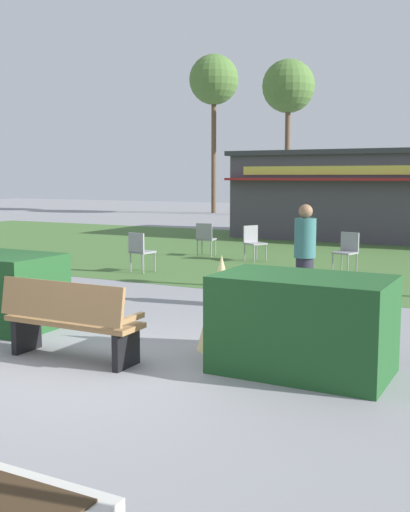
{
  "coord_description": "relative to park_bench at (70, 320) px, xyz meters",
  "views": [
    {
      "loc": [
        4.25,
        -5.45,
        2.13
      ],
      "look_at": [
        -0.17,
        2.97,
        0.91
      ],
      "focal_mm": 44.09,
      "sensor_mm": 36.0,
      "label": 1
    }
  ],
  "objects": [
    {
      "name": "parked_car_west_slot",
      "position": [
        -4.5,
        22.64,
        0.16
      ],
      "size": [
        4.23,
        2.12,
        1.2
      ],
      "color": "#B7BABF",
      "rests_on": "ground_plane"
    },
    {
      "name": "food_kiosk",
      "position": [
        0.48,
        16.29,
        1.01
      ],
      "size": [
        10.62,
        4.88,
        2.97
      ],
      "color": "#47424C",
      "rests_on": "ground_plane"
    },
    {
      "name": "park_bench",
      "position": [
        0.0,
        0.0,
        0.0
      ],
      "size": [
        1.7,
        0.54,
        0.95
      ],
      "color": "#9E7547",
      "rests_on": "ground_plane"
    },
    {
      "name": "person_strolling",
      "position": [
        1.5,
        3.89,
        0.38
      ],
      "size": [
        0.34,
        0.34,
        1.69
      ],
      "rotation": [
        0.0,
        0.0,
        0.73
      ],
      "color": "#23232D",
      "rests_on": "ground_plane"
    },
    {
      "name": "cafe_chair_east",
      "position": [
        -3.01,
        5.99,
        0.05
      ],
      "size": [
        0.5,
        0.5,
        0.89
      ],
      "color": "gray",
      "rests_on": "ground_plane"
    },
    {
      "name": "ground_plane",
      "position": [
        0.42,
        -0.1,
        -0.48
      ],
      "size": [
        80.0,
        80.0,
        0.0
      ],
      "primitive_type": "plane",
      "color": "gray"
    },
    {
      "name": "tree_left_bg",
      "position": [
        -11.83,
        26.95,
        6.96
      ],
      "size": [
        2.8,
        2.8,
        8.94
      ],
      "color": "brown",
      "rests_on": "ground_plane"
    },
    {
      "name": "lawn_patch",
      "position": [
        0.42,
        10.84,
        -0.48
      ],
      "size": [
        36.0,
        12.0,
        0.01
      ],
      "primitive_type": "cube",
      "color": "#446B33",
      "rests_on": "ground_plane"
    },
    {
      "name": "ornamental_grass_behind_left",
      "position": [
        1.73,
        1.46,
        0.05
      ],
      "size": [
        0.6,
        0.6,
        1.05
      ],
      "primitive_type": "cone",
      "color": "#D1BC7F",
      "rests_on": "ground_plane"
    },
    {
      "name": "tree_right_bg",
      "position": [
        -7.29,
        26.75,
        6.3
      ],
      "size": [
        2.8,
        2.8,
        8.26
      ],
      "color": "brown",
      "rests_on": "ground_plane"
    },
    {
      "name": "cafe_chair_north",
      "position": [
        -1.56,
        8.92,
        0.05
      ],
      "size": [
        0.6,
        0.6,
        0.89
      ],
      "color": "gray",
      "rests_on": "ground_plane"
    },
    {
      "name": "hedge_right",
      "position": [
        2.52,
        0.84,
        0.05
      ],
      "size": [
        1.86,
        1.1,
        1.06
      ],
      "primitive_type": "cube",
      "color": "#1E4C23",
      "rests_on": "ground_plane"
    },
    {
      "name": "ornamental_grass_behind_right",
      "position": [
        1.34,
        1.25,
        0.11
      ],
      "size": [
        0.61,
        0.61,
        1.18
      ],
      "primitive_type": "cone",
      "color": "#D1BC7F",
      "rests_on": "ground_plane"
    },
    {
      "name": "cafe_chair_west",
      "position": [
        -3.04,
        9.16,
        0.05
      ],
      "size": [
        0.51,
        0.51,
        0.89
      ],
      "color": "gray",
      "rests_on": "ground_plane"
    },
    {
      "name": "cafe_chair_center",
      "position": [
        1.05,
        8.12,
        0.05
      ],
      "size": [
        0.54,
        0.54,
        0.89
      ],
      "color": "gray",
      "rests_on": "ground_plane"
    }
  ]
}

